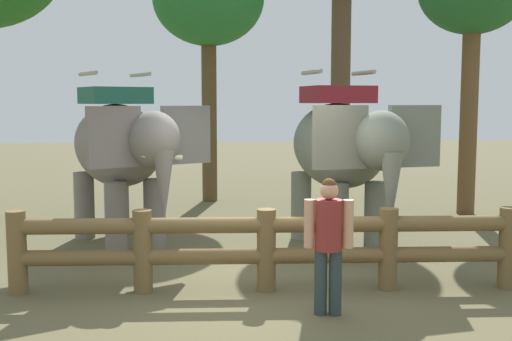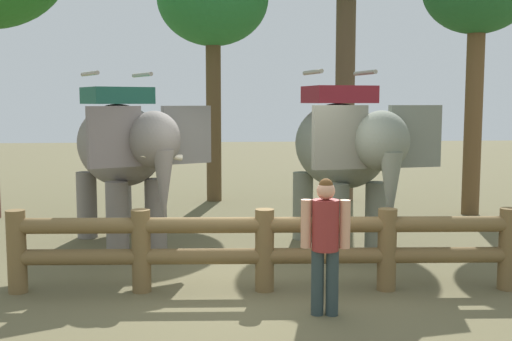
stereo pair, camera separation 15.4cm
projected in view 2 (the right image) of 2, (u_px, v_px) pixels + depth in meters
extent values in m
plane|color=brown|center=(265.00, 291.00, 8.07)|extent=(60.00, 60.00, 0.00)
cylinder|color=brown|center=(17.00, 252.00, 7.94)|extent=(0.24, 0.24, 1.05)
cylinder|color=brown|center=(141.00, 251.00, 7.97)|extent=(0.24, 0.24, 1.05)
cylinder|color=brown|center=(265.00, 250.00, 8.01)|extent=(0.24, 0.24, 1.05)
cylinder|color=brown|center=(387.00, 250.00, 8.04)|extent=(0.24, 0.24, 1.05)
cylinder|color=brown|center=(508.00, 249.00, 8.08)|extent=(0.24, 0.24, 1.05)
cylinder|color=brown|center=(265.00, 256.00, 8.02)|extent=(6.22, 0.58, 0.20)
cylinder|color=brown|center=(265.00, 225.00, 7.97)|extent=(6.22, 0.58, 0.20)
cylinder|color=slate|center=(156.00, 215.00, 10.18)|extent=(0.35, 0.35, 1.17)
cylinder|color=slate|center=(117.00, 219.00, 9.84)|extent=(0.35, 0.35, 1.17)
cylinder|color=slate|center=(122.00, 202.00, 11.51)|extent=(0.35, 0.35, 1.17)
cylinder|color=slate|center=(87.00, 205.00, 11.17)|extent=(0.35, 0.35, 1.17)
ellipsoid|color=slate|center=(118.00, 145.00, 10.55)|extent=(2.23, 2.87, 1.36)
ellipsoid|color=slate|center=(155.00, 139.00, 9.22)|extent=(1.06, 1.12, 0.83)
cube|color=slate|center=(186.00, 135.00, 9.61)|extent=(0.75, 0.46, 0.88)
cube|color=gray|center=(114.00, 137.00, 9.01)|extent=(0.75, 0.46, 0.88)
cone|color=slate|center=(164.00, 187.00, 9.04)|extent=(0.31, 0.31, 1.07)
cone|color=beige|center=(171.00, 156.00, 9.14)|extent=(0.36, 0.25, 0.15)
cone|color=beige|center=(151.00, 157.00, 8.98)|extent=(0.36, 0.25, 0.15)
cube|color=#1F5C47|center=(117.00, 96.00, 10.47)|extent=(1.28, 1.23, 0.27)
cylinder|color=#A59E8C|center=(142.00, 75.00, 10.66)|extent=(0.42, 0.73, 0.07)
cylinder|color=#A59E8C|center=(90.00, 74.00, 10.19)|extent=(0.42, 0.73, 0.07)
cylinder|color=slate|center=(376.00, 220.00, 9.71)|extent=(0.35, 0.35, 1.17)
cylinder|color=slate|center=(337.00, 222.00, 9.54)|extent=(0.35, 0.35, 1.17)
cylinder|color=slate|center=(337.00, 204.00, 11.23)|extent=(0.35, 0.35, 1.17)
cylinder|color=slate|center=(303.00, 206.00, 11.06)|extent=(0.35, 0.35, 1.17)
ellipsoid|color=slate|center=(338.00, 146.00, 10.27)|extent=(1.61, 2.80, 1.37)
ellipsoid|color=slate|center=(381.00, 141.00, 8.75)|extent=(0.89, 1.00, 0.84)
cube|color=gray|center=(415.00, 136.00, 8.99)|extent=(0.79, 0.25, 0.88)
cube|color=gray|center=(340.00, 137.00, 8.70)|extent=(0.79, 0.25, 0.88)
cone|color=slate|center=(390.00, 192.00, 8.52)|extent=(0.31, 0.31, 1.08)
cube|color=maroon|center=(339.00, 95.00, 10.18)|extent=(1.13, 1.04, 0.27)
cylinder|color=#A59E8C|center=(365.00, 73.00, 10.25)|extent=(0.20, 0.79, 0.07)
cylinder|color=#A59E8C|center=(313.00, 72.00, 10.03)|extent=(0.20, 0.79, 0.07)
cylinder|color=#2B3A3B|center=(332.00, 283.00, 7.11)|extent=(0.14, 0.14, 0.74)
cylinder|color=#2B3A3B|center=(317.00, 283.00, 7.12)|extent=(0.14, 0.14, 0.74)
cylinder|color=maroon|center=(325.00, 225.00, 7.04)|extent=(0.35, 0.35, 0.57)
cylinder|color=tan|center=(345.00, 224.00, 7.02)|extent=(0.12, 0.12, 0.54)
cylinder|color=tan|center=(306.00, 224.00, 7.06)|extent=(0.12, 0.12, 0.54)
sphere|color=tan|center=(326.00, 191.00, 7.00)|extent=(0.21, 0.21, 0.21)
sphere|color=#593819|center=(326.00, 186.00, 6.99)|extent=(0.16, 0.16, 0.16)
cylinder|color=brown|center=(214.00, 116.00, 15.19)|extent=(0.36, 0.36, 4.10)
cylinder|color=brown|center=(345.00, 89.00, 15.27)|extent=(0.47, 0.47, 5.41)
cylinder|color=brown|center=(473.00, 117.00, 13.33)|extent=(0.37, 0.37, 4.13)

